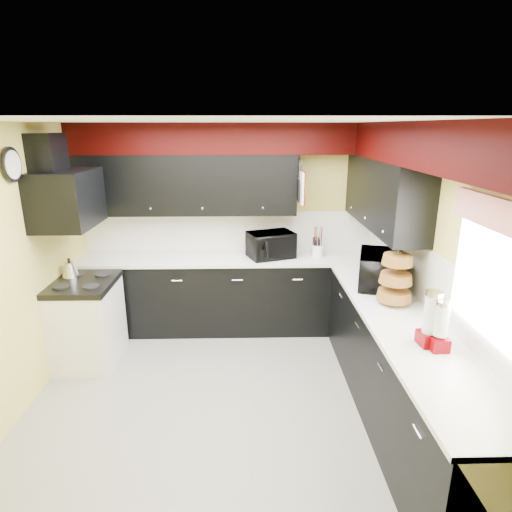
{
  "coord_description": "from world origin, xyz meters",
  "views": [
    {
      "loc": [
        0.2,
        -3.46,
        2.46
      ],
      "look_at": [
        0.3,
        0.78,
        1.17
      ],
      "focal_mm": 30.0,
      "sensor_mm": 36.0,
      "label": 1
    }
  ],
  "objects_px": {
    "knife_block": "(317,247)",
    "toaster_oven": "(271,245)",
    "microwave": "(380,270)",
    "utensil_crock": "(318,251)",
    "kettle": "(70,269)"
  },
  "relations": [
    {
      "from": "toaster_oven",
      "to": "microwave",
      "type": "height_order",
      "value": "microwave"
    },
    {
      "from": "toaster_oven",
      "to": "kettle",
      "type": "height_order",
      "value": "toaster_oven"
    },
    {
      "from": "microwave",
      "to": "kettle",
      "type": "xyz_separation_m",
      "value": [
        -3.21,
        0.41,
        -0.11
      ]
    },
    {
      "from": "toaster_oven",
      "to": "kettle",
      "type": "distance_m",
      "value": 2.26
    },
    {
      "from": "knife_block",
      "to": "toaster_oven",
      "type": "bearing_deg",
      "value": -171.25
    },
    {
      "from": "toaster_oven",
      "to": "knife_block",
      "type": "relative_size",
      "value": 2.53
    },
    {
      "from": "knife_block",
      "to": "kettle",
      "type": "xyz_separation_m",
      "value": [
        -2.75,
        -0.64,
        -0.05
      ]
    },
    {
      "from": "utensil_crock",
      "to": "knife_block",
      "type": "xyz_separation_m",
      "value": [
        -0.0,
        0.06,
        0.03
      ]
    },
    {
      "from": "utensil_crock",
      "to": "knife_block",
      "type": "height_order",
      "value": "knife_block"
    },
    {
      "from": "toaster_oven",
      "to": "utensil_crock",
      "type": "xyz_separation_m",
      "value": [
        0.56,
        -0.0,
        -0.08
      ]
    },
    {
      "from": "toaster_oven",
      "to": "utensil_crock",
      "type": "relative_size",
      "value": 3.74
    },
    {
      "from": "toaster_oven",
      "to": "knife_block",
      "type": "xyz_separation_m",
      "value": [
        0.56,
        0.06,
        -0.05
      ]
    },
    {
      "from": "toaster_oven",
      "to": "microwave",
      "type": "distance_m",
      "value": 1.42
    },
    {
      "from": "utensil_crock",
      "to": "kettle",
      "type": "relative_size",
      "value": 0.82
    },
    {
      "from": "knife_block",
      "to": "kettle",
      "type": "bearing_deg",
      "value": -164.25
    }
  ]
}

